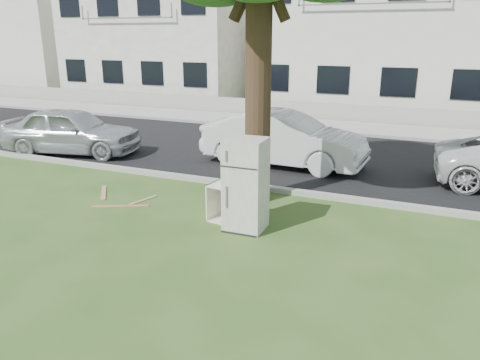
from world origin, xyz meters
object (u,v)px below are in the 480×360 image
at_px(car_center, 284,139).
at_px(fridge, 246,185).
at_px(cabinet, 234,204).
at_px(car_left, 71,131).

bearing_deg(car_center, fridge, -167.88).
relative_size(cabinet, car_center, 0.21).
relative_size(cabinet, car_left, 0.23).
relative_size(car_center, car_left, 1.09).
xyz_separation_m(car_center, car_left, (-6.36, -1.25, -0.04)).
height_order(fridge, car_center, fridge).
bearing_deg(car_left, fridge, -127.28).
relative_size(fridge, car_center, 0.38).
bearing_deg(cabinet, car_center, 104.37).
height_order(car_center, car_left, car_center).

